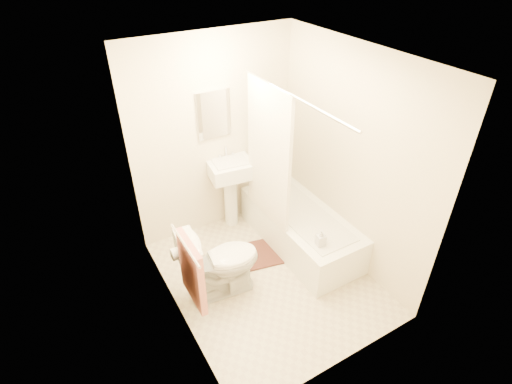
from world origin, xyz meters
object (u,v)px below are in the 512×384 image
toilet (220,262)px  bathtub (300,228)px  bath_mat (254,255)px  sink (231,191)px  soap_bottle (321,238)px

toilet → bathtub: toilet is taller
toilet → bath_mat: size_ratio=1.31×
toilet → bath_mat: toilet is taller
sink → soap_bottle: (0.37, -1.32, 0.05)m
bath_mat → soap_bottle: soap_bottle is taller
toilet → sink: size_ratio=0.81×
toilet → bath_mat: 0.74m
bath_mat → bathtub: bearing=-7.2°
sink → soap_bottle: 1.37m
bathtub → soap_bottle: (-0.16, -0.56, 0.33)m
bathtub → bath_mat: bearing=172.8°
bathtub → soap_bottle: bearing=-106.1°
sink → bath_mat: sink is taller
bathtub → bath_mat: 0.64m
sink → bathtub: sink is taller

